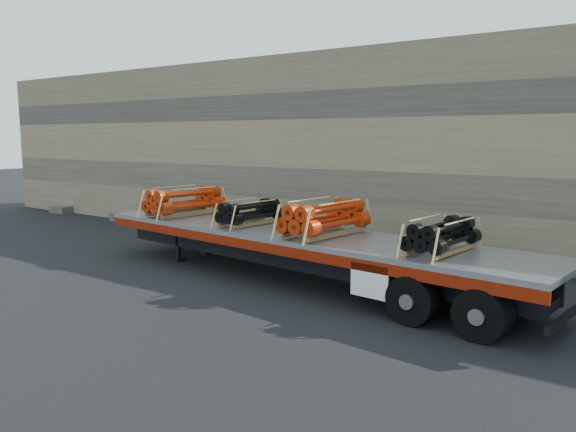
% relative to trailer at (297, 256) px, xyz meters
% --- Properties ---
extents(ground, '(120.00, 120.00, 0.00)m').
position_rel_trailer_xyz_m(ground, '(0.00, -0.22, -0.70)').
color(ground, black).
rests_on(ground, ground).
extents(rock_wall, '(44.00, 3.00, 7.00)m').
position_rel_trailer_xyz_m(rock_wall, '(0.00, 6.28, 2.80)').
color(rock_wall, '#7A6B54').
rests_on(rock_wall, ground).
extents(trailer, '(14.18, 4.21, 1.40)m').
position_rel_trailer_xyz_m(trailer, '(0.00, 0.00, 0.00)').
color(trailer, '#9EA1A6').
rests_on(trailer, ground).
extents(bundle_front, '(1.51, 2.61, 0.88)m').
position_rel_trailer_xyz_m(bundle_front, '(-4.86, 0.54, 1.14)').
color(bundle_front, '#B42A09').
rests_on(bundle_front, trailer).
extents(bundle_midfront, '(1.17, 2.02, 0.68)m').
position_rel_trailer_xyz_m(bundle_midfront, '(-1.82, 0.20, 1.04)').
color(bundle_midfront, black).
rests_on(bundle_midfront, trailer).
extents(bundle_midrear, '(1.51, 2.60, 0.88)m').
position_rel_trailer_xyz_m(bundle_midrear, '(0.94, -0.10, 1.14)').
color(bundle_midrear, '#B42A09').
rests_on(bundle_midrear, trailer).
extents(bundle_rear, '(1.22, 2.12, 0.72)m').
position_rel_trailer_xyz_m(bundle_rear, '(4.22, -0.47, 1.06)').
color(bundle_rear, black).
rests_on(bundle_rear, trailer).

